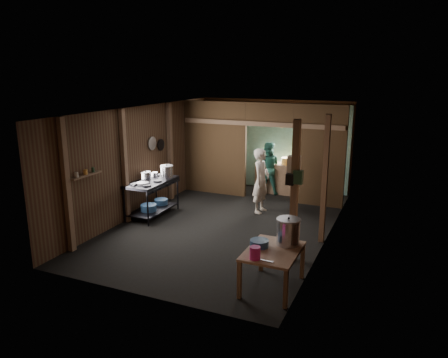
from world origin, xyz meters
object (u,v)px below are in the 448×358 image
at_px(stock_pot, 288,232).
at_px(yellow_tub, 287,161).
at_px(pink_bucket, 255,253).
at_px(prep_table, 272,269).
at_px(stove_pot_large, 167,172).
at_px(gas_range, 152,198).
at_px(cook, 261,181).

bearing_deg(stock_pot, yellow_tub, 105.61).
xyz_separation_m(stock_pot, pink_bucket, (-0.30, -0.74, -0.11)).
distance_m(stock_pot, yellow_tub, 5.29).
relative_size(prep_table, stove_pot_large, 3.48).
distance_m(prep_table, stove_pot_large, 4.50).
bearing_deg(stock_pot, prep_table, -116.32).
distance_m(gas_range, cook, 2.67).
height_order(gas_range, stock_pot, stock_pot).
bearing_deg(stock_pot, stove_pot_large, 147.23).
bearing_deg(stove_pot_large, pink_bucket, -42.60).
bearing_deg(prep_table, yellow_tub, 103.22).
relative_size(gas_range, stove_pot_large, 4.60).
relative_size(gas_range, stock_pot, 3.18).
bearing_deg(prep_table, stock_pot, 63.68).
bearing_deg(pink_bucket, gas_range, 142.99).
height_order(prep_table, stock_pot, stock_pot).
height_order(stove_pot_large, pink_bucket, stove_pot_large).
height_order(stove_pot_large, yellow_tub, stove_pot_large).
xyz_separation_m(prep_table, stock_pot, (0.15, 0.31, 0.54)).
bearing_deg(pink_bucket, stock_pot, 67.64).
relative_size(prep_table, stock_pot, 2.41).
distance_m(pink_bucket, yellow_tub, 5.95).
bearing_deg(stove_pot_large, stock_pot, -32.77).
xyz_separation_m(stock_pot, cook, (-1.56, 3.24, -0.07)).
relative_size(yellow_tub, cook, 0.21).
distance_m(pink_bucket, cook, 4.18).
relative_size(stove_pot_large, cook, 0.20).
bearing_deg(gas_range, yellow_tub, 52.28).
distance_m(stock_pot, pink_bucket, 0.81).
xyz_separation_m(gas_range, stock_pot, (3.86, -1.95, 0.43)).
height_order(gas_range, pink_bucket, gas_range).
distance_m(stove_pot_large, yellow_tub, 3.54).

